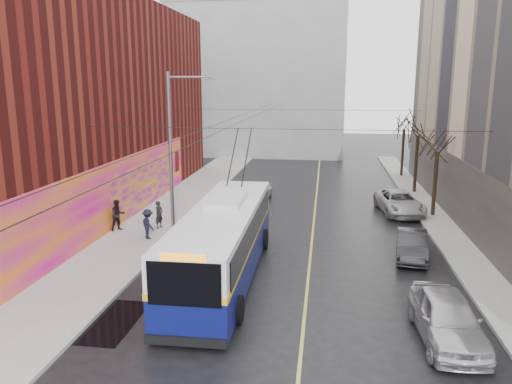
% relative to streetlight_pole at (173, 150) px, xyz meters
% --- Properties ---
extents(ground, '(140.00, 140.00, 0.00)m').
position_rel_streetlight_pole_xyz_m(ground, '(6.14, -10.00, -4.85)').
color(ground, black).
rests_on(ground, ground).
extents(sidewalk_left, '(4.00, 60.00, 0.15)m').
position_rel_streetlight_pole_xyz_m(sidewalk_left, '(-1.86, 2.00, -4.77)').
color(sidewalk_left, gray).
rests_on(sidewalk_left, ground).
extents(sidewalk_right, '(2.00, 60.00, 0.15)m').
position_rel_streetlight_pole_xyz_m(sidewalk_right, '(15.14, 2.00, -4.77)').
color(sidewalk_right, gray).
rests_on(sidewalk_right, ground).
extents(lane_line, '(0.12, 50.00, 0.01)m').
position_rel_streetlight_pole_xyz_m(lane_line, '(7.64, 4.00, -4.84)').
color(lane_line, '#BFB74C').
rests_on(lane_line, ground).
extents(building_left, '(12.11, 36.00, 14.00)m').
position_rel_streetlight_pole_xyz_m(building_left, '(-9.85, 3.99, 2.14)').
color(building_left, '#551311').
rests_on(building_left, ground).
extents(building_far, '(20.50, 12.10, 18.00)m').
position_rel_streetlight_pole_xyz_m(building_far, '(0.14, 34.99, 4.17)').
color(building_far, gray).
rests_on(building_far, ground).
extents(streetlight_pole, '(2.65, 0.60, 9.00)m').
position_rel_streetlight_pole_xyz_m(streetlight_pole, '(0.00, 0.00, 0.00)').
color(streetlight_pole, slate).
rests_on(streetlight_pole, ground).
extents(catenary_wires, '(18.00, 60.00, 0.22)m').
position_rel_streetlight_pole_xyz_m(catenary_wires, '(3.60, 4.77, 1.40)').
color(catenary_wires, black).
extents(tree_near, '(3.20, 3.20, 6.40)m').
position_rel_streetlight_pole_xyz_m(tree_near, '(15.14, 6.00, 0.13)').
color(tree_near, black).
rests_on(tree_near, ground).
extents(tree_mid, '(3.20, 3.20, 6.68)m').
position_rel_streetlight_pole_xyz_m(tree_mid, '(15.14, 13.00, 0.41)').
color(tree_mid, black).
rests_on(tree_mid, ground).
extents(tree_far, '(3.20, 3.20, 6.57)m').
position_rel_streetlight_pole_xyz_m(tree_far, '(15.14, 20.00, 0.30)').
color(tree_far, black).
rests_on(tree_far, ground).
extents(puddle, '(1.98, 3.55, 0.01)m').
position_rel_streetlight_pole_xyz_m(puddle, '(0.68, -10.47, -4.84)').
color(puddle, black).
rests_on(puddle, ground).
extents(pigeons_flying, '(3.49, 4.52, 1.81)m').
position_rel_streetlight_pole_xyz_m(pigeons_flying, '(4.06, 0.21, 2.83)').
color(pigeons_flying, slate).
extents(trolleybus, '(3.10, 12.82, 6.04)m').
position_rel_streetlight_pole_xyz_m(trolleybus, '(3.93, -5.83, -3.17)').
color(trolleybus, '#0A1052').
rests_on(trolleybus, ground).
extents(parked_car_a, '(2.11, 4.80, 1.61)m').
position_rel_streetlight_pole_xyz_m(parked_car_a, '(12.38, -10.17, -4.04)').
color(parked_car_a, silver).
rests_on(parked_car_a, ground).
extents(parked_car_b, '(1.92, 4.16, 1.32)m').
position_rel_streetlight_pole_xyz_m(parked_car_b, '(12.53, -2.12, -4.19)').
color(parked_car_b, '#262628').
rests_on(parked_car_b, ground).
extents(parked_car_c, '(3.10, 5.51, 1.45)m').
position_rel_streetlight_pole_xyz_m(parked_car_c, '(13.14, 6.70, -4.12)').
color(parked_car_c, '#B9BABC').
rests_on(parked_car_c, ground).
extents(following_car, '(2.02, 4.41, 1.47)m').
position_rel_streetlight_pole_xyz_m(following_car, '(3.40, 8.77, -4.11)').
color(following_car, '#9A9A9E').
rests_on(following_car, ground).
extents(pedestrian_a, '(0.56, 0.68, 1.60)m').
position_rel_streetlight_pole_xyz_m(pedestrian_a, '(-1.21, 0.71, -3.89)').
color(pedestrian_a, black).
rests_on(pedestrian_a, sidewalk_left).
extents(pedestrian_b, '(1.08, 1.10, 1.79)m').
position_rel_streetlight_pole_xyz_m(pedestrian_b, '(-3.36, -0.08, -3.80)').
color(pedestrian_b, black).
rests_on(pedestrian_b, sidewalk_left).
extents(pedestrian_c, '(1.18, 1.17, 1.64)m').
position_rel_streetlight_pole_xyz_m(pedestrian_c, '(-1.14, -1.33, -3.88)').
color(pedestrian_c, black).
rests_on(pedestrian_c, sidewalk_left).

